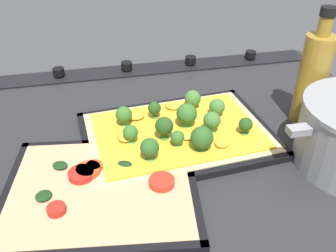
{
  "coord_description": "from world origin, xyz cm",
  "views": [
    {
      "loc": [
        16.56,
        53.11,
        40.66
      ],
      "look_at": [
        5.14,
        1.01,
        5.06
      ],
      "focal_mm": 39.31,
      "sensor_mm": 36.0,
      "label": 1
    }
  ],
  "objects": [
    {
      "name": "broccoli_pizza",
      "position": [
        2.58,
        -1.81,
        2.06
      ],
      "size": [
        34.33,
        25.13,
        6.0
      ],
      "color": "#D3B77F",
      "rests_on": "baking_tray_front"
    },
    {
      "name": "stove_control_panel",
      "position": [
        0.0,
        -33.17,
        0.54
      ],
      "size": [
        80.62,
        7.0,
        2.6
      ],
      "color": "black",
      "rests_on": "ground_plane"
    },
    {
      "name": "baking_tray_front",
      "position": [
        2.66,
        -1.98,
        0.37
      ],
      "size": [
        36.92,
        27.72,
        1.3
      ],
      "color": "black",
      "rests_on": "ground_plane"
    },
    {
      "name": "baking_tray_back",
      "position": [
        17.72,
        9.73,
        0.38
      ],
      "size": [
        33.0,
        28.98,
        1.3
      ],
      "color": "black",
      "rests_on": "ground_plane"
    },
    {
      "name": "veggie_pizza_back",
      "position": [
        17.74,
        9.56,
        1.06
      ],
      "size": [
        30.29,
        26.28,
        1.9
      ],
      "color": "tan",
      "rests_on": "baking_tray_back"
    },
    {
      "name": "ground_plane",
      "position": [
        0.0,
        0.0,
        -1.5
      ],
      "size": [
        83.98,
        73.34,
        3.0
      ],
      "primitive_type": "cube",
      "color": "#28282B"
    },
    {
      "name": "oil_bottle",
      "position": [
        -23.95,
        -2.85,
        9.55
      ],
      "size": [
        5.6,
        5.6,
        22.85
      ],
      "color": "olive",
      "rests_on": "ground_plane"
    }
  ]
}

